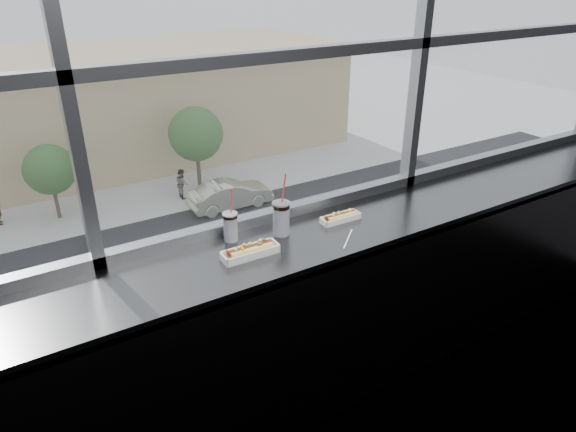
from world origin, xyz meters
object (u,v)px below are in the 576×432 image
soda_cup_right (281,217)px  tree_center (50,170)px  wrapper (253,255)px  car_near_e (338,237)px  tree_right (196,134)px  pedestrian_d (182,181)px  car_near_d (262,259)px  hotdog_tray_left (250,251)px  car_far_c (230,190)px  soda_cup_left (230,225)px  loose_straw (348,239)px  hotdog_tray_right (340,217)px  car_near_c (121,300)px

soda_cup_right → tree_center: bearing=87.0°
soda_cup_right → tree_center: size_ratio=0.08×
wrapper → car_near_e: size_ratio=0.02×
tree_right → pedestrian_d: bearing=-147.8°
car_near_e → tree_center: 16.74m
car_near_d → tree_right: (1.83, 12.00, 2.65)m
tree_right → hotdog_tray_left: bearing=-110.6°
tree_right → car_far_c: bearing=-84.8°
soda_cup_left → pedestrian_d: soda_cup_left is taller
tree_right → loose_straw: bearing=-109.6°
car_far_c → hotdog_tray_right: bearing=158.0°
car_near_c → car_far_c: car_far_c is taller
car_near_c → tree_center: bearing=1.2°
car_near_d → car_near_e: car_near_d is taller
loose_straw → car_near_c: loose_straw is taller
hotdog_tray_right → wrapper: hotdog_tray_right is taller
wrapper → car_far_c: wrapper is taller
hotdog_tray_left → tree_right: size_ratio=0.05×
car_far_c → tree_center: 10.26m
loose_straw → wrapper: 0.53m
hotdog_tray_right → tree_right: size_ratio=0.04×
loose_straw → car_near_d: (8.29, 16.42, -11.02)m
tree_center → tree_right: bearing=0.0°
hotdog_tray_right → soda_cup_right: (-0.37, 0.04, 0.08)m
soda_cup_right → loose_straw: soda_cup_right is taller
pedestrian_d → tree_right: size_ratio=0.42×
car_far_c → soda_cup_left: bearing=156.7°
hotdog_tray_left → car_near_d: (8.81, 16.30, -11.05)m
car_near_c → car_far_c: size_ratio=1.00×
wrapper → tree_right: 31.39m
pedestrian_d → tree_right: (1.57, 0.99, 2.55)m
hotdog_tray_right → wrapper: (-0.62, -0.10, -0.01)m
hotdog_tray_left → car_far_c: (11.01, 24.30, -10.94)m
soda_cup_right → car_near_c: size_ratio=0.05×
loose_straw → car_far_c: 28.73m
tree_center → tree_right: tree_right is taller
loose_straw → pedestrian_d: (8.55, 27.43, -10.92)m
car_near_c → tree_center: tree_center is taller
soda_cup_left → tree_right: bearing=69.2°
car_near_c → car_near_e: car_near_c is taller
car_near_e → hotdog_tray_right: bearing=150.0°
car_near_c → car_far_c: 11.86m
hotdog_tray_left → pedestrian_d: hotdog_tray_left is taller
soda_cup_right → wrapper: 0.30m
pedestrian_d → car_near_c: bearing=148.2°
car_far_c → car_near_e: (2.22, -8.00, -0.18)m
tree_center → car_near_d: bearing=-59.5°
car_near_d → car_far_c: 8.30m
car_near_c → soda_cup_left: bearing=170.8°
wrapper → car_near_d: 21.57m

